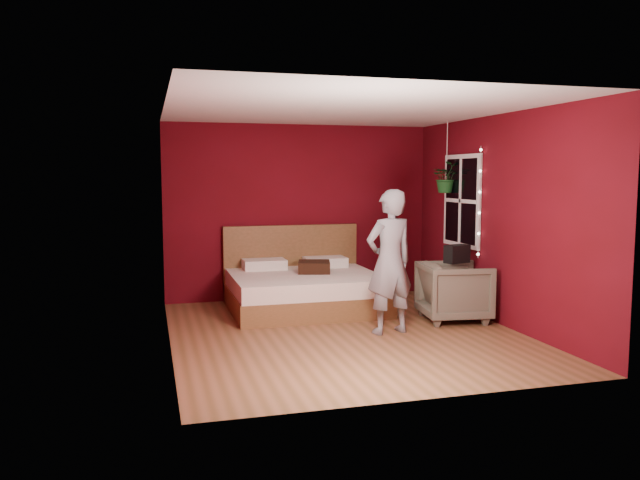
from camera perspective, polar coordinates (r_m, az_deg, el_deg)
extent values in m
plane|color=brown|center=(7.42, 2.29, -8.51)|extent=(4.50, 4.50, 0.00)
cube|color=#550913|center=(9.38, -1.89, 2.58)|extent=(4.00, 0.02, 2.60)
cube|color=#550913|center=(5.11, 10.10, -0.37)|extent=(4.00, 0.02, 2.60)
cube|color=#550913|center=(6.87, -13.85, 1.16)|extent=(0.02, 4.50, 2.60)
cube|color=#550913|center=(8.05, 16.09, 1.78)|extent=(0.02, 4.50, 2.60)
cube|color=silver|center=(7.22, 2.38, 11.96)|extent=(4.00, 4.50, 0.02)
cube|color=white|center=(8.80, 12.84, 3.51)|extent=(0.04, 0.97, 1.27)
cube|color=black|center=(8.79, 12.76, 3.51)|extent=(0.02, 0.85, 1.15)
cube|color=white|center=(8.79, 12.73, 3.51)|extent=(0.03, 0.05, 1.15)
cube|color=white|center=(8.79, 12.73, 3.51)|extent=(0.03, 0.85, 0.05)
cylinder|color=silver|center=(8.33, 14.37, 3.34)|extent=(0.01, 0.01, 1.45)
sphere|color=#FFF2CC|center=(8.38, 14.25, -1.27)|extent=(0.04, 0.04, 0.04)
sphere|color=#FFF2CC|center=(8.35, 14.30, 0.57)|extent=(0.04, 0.04, 0.04)
sphere|color=#FFF2CC|center=(8.33, 14.35, 2.42)|extent=(0.04, 0.04, 0.04)
sphere|color=#FFF2CC|center=(8.32, 14.40, 4.27)|extent=(0.04, 0.04, 0.04)
sphere|color=#FFF2CC|center=(8.32, 14.45, 6.13)|extent=(0.04, 0.04, 0.04)
sphere|color=#FFF2CC|center=(8.32, 14.50, 7.99)|extent=(0.04, 0.04, 0.04)
cube|color=brown|center=(8.61, -1.41, -5.51)|extent=(2.02, 1.72, 0.28)
cube|color=white|center=(8.56, -1.41, -3.85)|extent=(1.98, 1.68, 0.22)
cube|color=brown|center=(9.32, -2.64, -2.04)|extent=(2.02, 0.08, 1.11)
cube|color=silver|center=(8.99, -5.12, -2.23)|extent=(0.61, 0.38, 0.14)
cube|color=silver|center=(9.20, 0.46, -2.02)|extent=(0.61, 0.38, 0.14)
imported|color=slate|center=(7.31, 6.37, -2.00)|extent=(0.69, 0.52, 1.69)
imported|color=#595546|center=(8.15, 12.16, -4.63)|extent=(0.92, 0.90, 0.75)
cube|color=black|center=(8.06, 12.41, -1.24)|extent=(0.35, 0.25, 0.23)
cube|color=#311C10|center=(8.67, -0.54, -2.47)|extent=(0.53, 0.53, 0.15)
cylinder|color=silver|center=(9.02, 11.55, 8.81)|extent=(0.01, 0.01, 0.56)
imported|color=#164E21|center=(9.01, 11.49, 5.64)|extent=(0.48, 0.44, 0.44)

